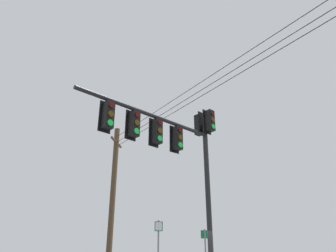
{
  "coord_description": "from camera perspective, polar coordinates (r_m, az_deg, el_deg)",
  "views": [
    {
      "loc": [
        11.46,
        0.03,
        1.64
      ],
      "look_at": [
        1.04,
        -1.49,
        6.08
      ],
      "focal_mm": 33.12,
      "sensor_mm": 36.0,
      "label": 1
    }
  ],
  "objects": [
    {
      "name": "signal_mast_assembly",
      "position": [
        11.48,
        1.68,
        -3.88
      ],
      "size": [
        4.98,
        4.18,
        7.33
      ],
      "color": "black",
      "rests_on": "ground"
    },
    {
      "name": "utility_pole_wooden",
      "position": [
        20.12,
        -10.18,
        -13.13
      ],
      "size": [
        2.03,
        0.35,
        9.66
      ],
      "color": "#4C3823",
      "rests_on": "ground"
    },
    {
      "name": "overhead_wire_span",
      "position": [
        13.24,
        8.92,
        8.38
      ],
      "size": [
        15.0,
        13.32,
        1.28
      ],
      "color": "black"
    },
    {
      "name": "route_sign_primary",
      "position": [
        13.19,
        -1.8,
        -22.15
      ],
      "size": [
        0.13,
        0.33,
        3.0
      ],
      "color": "slate",
      "rests_on": "ground"
    }
  ]
}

